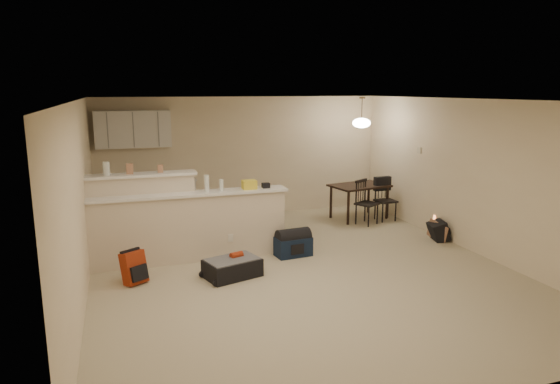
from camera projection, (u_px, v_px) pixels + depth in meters
name	position (u px, v px, depth m)	size (l,w,h in m)	color
room	(302.00, 187.00, 7.23)	(7.00, 7.02, 2.50)	#BFB293
breakfast_bar	(173.00, 223.00, 7.74)	(3.08, 0.58, 1.39)	beige
upper_cabinets	(133.00, 129.00, 9.52)	(1.40, 0.34, 0.70)	white
kitchen_counter	(148.00, 204.00, 9.75)	(1.80, 0.60, 0.90)	white
thermostat	(419.00, 150.00, 9.54)	(0.02, 0.12, 0.12)	beige
jar	(106.00, 169.00, 7.41)	(0.10, 0.10, 0.20)	silver
cereal_box	(130.00, 169.00, 7.51)	(0.10, 0.07, 0.16)	#AB7758
small_box	(160.00, 169.00, 7.66)	(0.08, 0.06, 0.12)	#AB7758
bottle_a	(207.00, 183.00, 7.70)	(0.07, 0.07, 0.26)	silver
bottle_b	(221.00, 185.00, 7.78)	(0.06, 0.06, 0.18)	silver
bag_lump	(249.00, 185.00, 7.92)	(0.22, 0.18, 0.14)	#AB7758
pouch	(266.00, 185.00, 8.01)	(0.12, 0.10, 0.08)	#AB7758
dining_table	(359.00, 189.00, 10.31)	(1.26, 0.95, 0.71)	black
pendant_lamp	(361.00, 123.00, 10.03)	(0.36, 0.36, 0.62)	brown
dining_chair_near	(367.00, 202.00, 9.89)	(0.39, 0.37, 0.89)	black
dining_chair_far	(386.00, 200.00, 10.18)	(0.38, 0.36, 0.87)	black
suitcase	(232.00, 268.00, 7.16)	(0.76, 0.49, 0.26)	black
red_backpack	(134.00, 268.00, 6.90)	(0.30, 0.19, 0.45)	#9B2C11
navy_duffel	(293.00, 246.00, 8.05)	(0.57, 0.31, 0.31)	#111E35
black_daypack	(439.00, 231.00, 8.89)	(0.37, 0.26, 0.33)	black
cardboard_sheet	(437.00, 232.00, 8.87)	(0.43, 0.02, 0.33)	#AB7758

